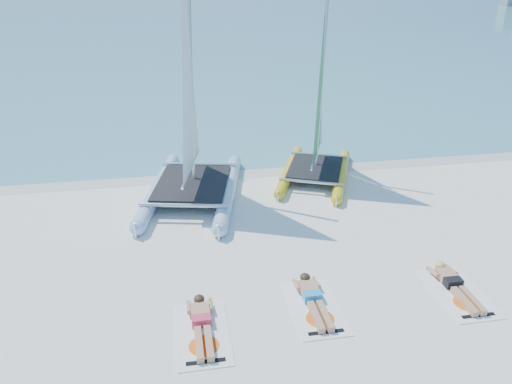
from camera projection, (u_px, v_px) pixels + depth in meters
ground at (305, 256)px, 11.85m from camera, size 140.00×140.00×0.00m
sea at (186, 10)px, 68.04m from camera, size 140.00×115.00×0.01m
wet_sand_strip at (263, 169)px, 16.76m from camera, size 140.00×1.40×0.01m
catamaran_blue at (190, 126)px, 14.02m from camera, size 3.57×5.67×7.17m
catamaran_yellow at (319, 120)px, 15.72m from camera, size 3.45×4.63×5.71m
towel_a at (203, 333)px, 9.39m from camera, size 1.00×1.85×0.02m
sunbather_a at (202, 322)px, 9.52m from camera, size 0.37×1.73×0.26m
towel_b at (315, 308)px, 10.08m from camera, size 1.00×1.85×0.02m
sunbather_b at (313, 298)px, 10.21m from camera, size 0.37×1.73×0.26m
towel_c at (458, 293)px, 10.52m from camera, size 1.00×1.85×0.02m
sunbather_c at (454, 284)px, 10.65m from camera, size 0.37×1.73×0.26m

